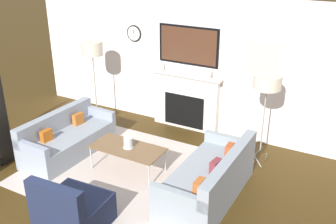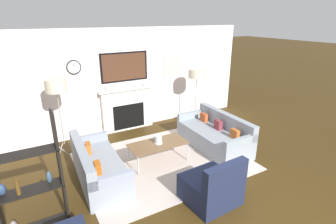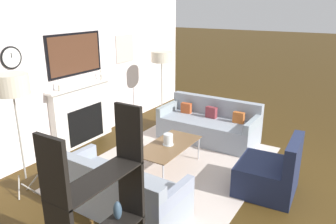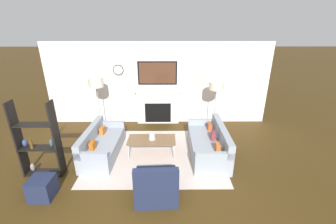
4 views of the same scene
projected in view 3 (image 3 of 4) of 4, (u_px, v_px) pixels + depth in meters
name	position (u px, v px, depth m)	size (l,w,h in m)	color
fireplace_wall	(76.00, 80.00, 6.10)	(7.32, 0.28, 2.70)	white
area_rug	(173.00, 167.00, 5.44)	(3.41, 2.69, 0.01)	beige
couch_left	(118.00, 192.00, 4.23)	(0.83, 1.81, 0.75)	#8F98A4
couch_right	(209.00, 126.00, 6.49)	(0.88, 1.90, 0.79)	#8F98A4
armchair	(270.00, 174.00, 4.66)	(0.86, 0.84, 0.86)	#1C243F
coffee_table	(168.00, 146.00, 5.25)	(1.23, 0.60, 0.44)	brown
hurricane_candle	(168.00, 140.00, 5.23)	(0.18, 0.18, 0.18)	silver
floor_lamp_left	(12.00, 86.00, 4.17)	(0.43, 0.43, 1.76)	#9E998E
floor_lamp_right	(162.00, 58.00, 7.08)	(0.46, 0.46, 1.62)	#9E998E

